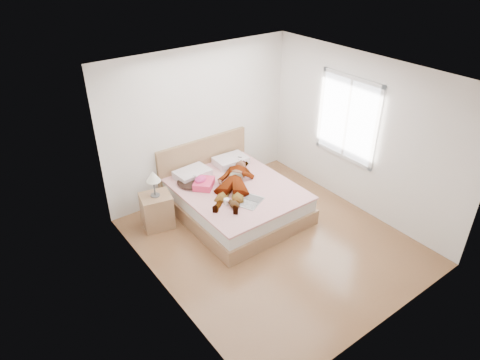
{
  "coord_description": "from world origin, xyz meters",
  "views": [
    {
      "loc": [
        -3.5,
        -3.88,
        4.18
      ],
      "look_at": [
        0.0,
        0.85,
        0.7
      ],
      "focal_mm": 32.0,
      "sensor_mm": 36.0,
      "label": 1
    }
  ],
  "objects_px": {
    "coffee_mug": "(227,201)",
    "towel": "(203,183)",
    "phone": "(196,176)",
    "bed": "(233,197)",
    "nightstand": "(157,208)",
    "magazine": "(251,202)",
    "woman": "(235,179)",
    "plush_toy": "(234,204)"
  },
  "relations": [
    {
      "from": "bed",
      "to": "magazine",
      "type": "distance_m",
      "value": 0.63
    },
    {
      "from": "towel",
      "to": "coffee_mug",
      "type": "relative_size",
      "value": 3.58
    },
    {
      "from": "magazine",
      "to": "nightstand",
      "type": "bearing_deg",
      "value": 140.01
    },
    {
      "from": "woman",
      "to": "phone",
      "type": "height_order",
      "value": "woman"
    },
    {
      "from": "phone",
      "to": "nightstand",
      "type": "distance_m",
      "value": 0.81
    },
    {
      "from": "phone",
      "to": "bed",
      "type": "distance_m",
      "value": 0.74
    },
    {
      "from": "bed",
      "to": "plush_toy",
      "type": "height_order",
      "value": "bed"
    },
    {
      "from": "woman",
      "to": "bed",
      "type": "bearing_deg",
      "value": -175.16
    },
    {
      "from": "magazine",
      "to": "plush_toy",
      "type": "relative_size",
      "value": 2.29
    },
    {
      "from": "bed",
      "to": "nightstand",
      "type": "relative_size",
      "value": 2.07
    },
    {
      "from": "phone",
      "to": "towel",
      "type": "xyz_separation_m",
      "value": [
        0.06,
        -0.13,
        -0.09
      ]
    },
    {
      "from": "woman",
      "to": "phone",
      "type": "relative_size",
      "value": 19.38
    },
    {
      "from": "woman",
      "to": "plush_toy",
      "type": "bearing_deg",
      "value": -82.22
    },
    {
      "from": "towel",
      "to": "coffee_mug",
      "type": "height_order",
      "value": "towel"
    },
    {
      "from": "magazine",
      "to": "nightstand",
      "type": "height_order",
      "value": "nightstand"
    },
    {
      "from": "bed",
      "to": "coffee_mug",
      "type": "xyz_separation_m",
      "value": [
        -0.41,
        -0.39,
        0.28
      ]
    },
    {
      "from": "magazine",
      "to": "coffee_mug",
      "type": "xyz_separation_m",
      "value": [
        -0.34,
        0.18,
        0.04
      ]
    },
    {
      "from": "bed",
      "to": "nightstand",
      "type": "xyz_separation_m",
      "value": [
        -1.22,
        0.39,
        0.06
      ]
    },
    {
      "from": "bed",
      "to": "magazine",
      "type": "xyz_separation_m",
      "value": [
        -0.07,
        -0.58,
        0.24
      ]
    },
    {
      "from": "magazine",
      "to": "coffee_mug",
      "type": "relative_size",
      "value": 3.75
    },
    {
      "from": "woman",
      "to": "bed",
      "type": "distance_m",
      "value": 0.35
    },
    {
      "from": "woman",
      "to": "magazine",
      "type": "bearing_deg",
      "value": -54.01
    },
    {
      "from": "magazine",
      "to": "phone",
      "type": "bearing_deg",
      "value": 113.25
    },
    {
      "from": "phone",
      "to": "bed",
      "type": "relative_size",
      "value": 0.04
    },
    {
      "from": "woman",
      "to": "bed",
      "type": "height_order",
      "value": "bed"
    },
    {
      "from": "phone",
      "to": "plush_toy",
      "type": "relative_size",
      "value": 0.41
    },
    {
      "from": "phone",
      "to": "coffee_mug",
      "type": "height_order",
      "value": "phone"
    },
    {
      "from": "towel",
      "to": "magazine",
      "type": "distance_m",
      "value": 0.91
    },
    {
      "from": "bed",
      "to": "plush_toy",
      "type": "xyz_separation_m",
      "value": [
        -0.37,
        -0.53,
        0.29
      ]
    },
    {
      "from": "phone",
      "to": "coffee_mug",
      "type": "bearing_deg",
      "value": -129.79
    },
    {
      "from": "coffee_mug",
      "to": "towel",
      "type": "bearing_deg",
      "value": 91.27
    },
    {
      "from": "bed",
      "to": "magazine",
      "type": "bearing_deg",
      "value": -96.98
    },
    {
      "from": "phone",
      "to": "plush_toy",
      "type": "bearing_deg",
      "value": -128.43
    },
    {
      "from": "coffee_mug",
      "to": "plush_toy",
      "type": "relative_size",
      "value": 0.61
    },
    {
      "from": "bed",
      "to": "plush_toy",
      "type": "relative_size",
      "value": 9.75
    },
    {
      "from": "phone",
      "to": "nightstand",
      "type": "bearing_deg",
      "value": 134.45
    },
    {
      "from": "magazine",
      "to": "nightstand",
      "type": "xyz_separation_m",
      "value": [
        -1.15,
        0.97,
        -0.19
      ]
    },
    {
      "from": "phone",
      "to": "magazine",
      "type": "bearing_deg",
      "value": -111.98
    },
    {
      "from": "phone",
      "to": "coffee_mug",
      "type": "relative_size",
      "value": 0.66
    },
    {
      "from": "bed",
      "to": "magazine",
      "type": "height_order",
      "value": "bed"
    },
    {
      "from": "phone",
      "to": "towel",
      "type": "bearing_deg",
      "value": -110.3
    },
    {
      "from": "phone",
      "to": "towel",
      "type": "relative_size",
      "value": 0.19
    }
  ]
}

